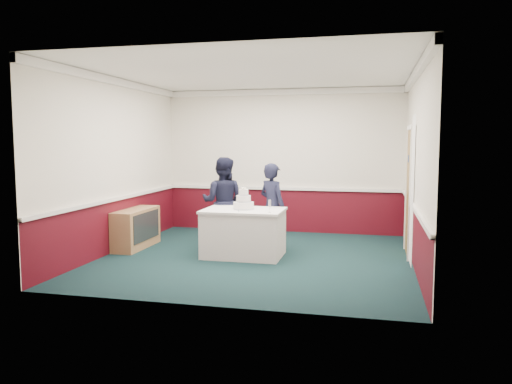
% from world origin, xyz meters
% --- Properties ---
extents(ground, '(5.00, 5.00, 0.00)m').
position_xyz_m(ground, '(0.00, 0.00, 0.00)').
color(ground, black).
rests_on(ground, ground).
extents(room_shell, '(5.00, 5.00, 3.00)m').
position_xyz_m(room_shell, '(0.08, 0.61, 1.97)').
color(room_shell, silver).
rests_on(room_shell, ground).
extents(sideboard, '(0.41, 1.20, 0.70)m').
position_xyz_m(sideboard, '(-2.28, 0.27, 0.35)').
color(sideboard, '#AA7D52').
rests_on(sideboard, ground).
extents(cake_table, '(1.32, 0.92, 0.79)m').
position_xyz_m(cake_table, '(-0.22, 0.06, 0.40)').
color(cake_table, white).
rests_on(cake_table, ground).
extents(wedding_cake, '(0.35, 0.35, 0.36)m').
position_xyz_m(wedding_cake, '(-0.22, 0.06, 0.90)').
color(wedding_cake, white).
rests_on(wedding_cake, cake_table).
extents(cake_knife, '(0.07, 0.22, 0.00)m').
position_xyz_m(cake_knife, '(-0.25, -0.14, 0.79)').
color(cake_knife, silver).
rests_on(cake_knife, cake_table).
extents(champagne_flute, '(0.05, 0.05, 0.21)m').
position_xyz_m(champagne_flute, '(0.28, -0.22, 0.93)').
color(champagne_flute, silver).
rests_on(champagne_flute, cake_table).
extents(person_man, '(0.82, 0.65, 1.63)m').
position_xyz_m(person_man, '(-0.79, 0.75, 0.81)').
color(person_man, black).
rests_on(person_man, ground).
extents(person_woman, '(0.67, 0.62, 1.54)m').
position_xyz_m(person_woman, '(0.15, 0.64, 0.77)').
color(person_woman, black).
rests_on(person_woman, ground).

